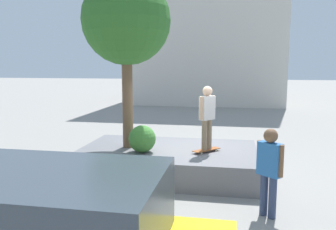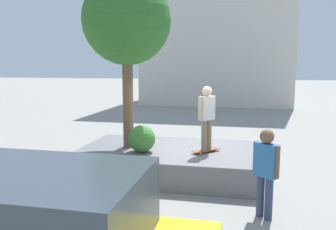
{
  "view_description": "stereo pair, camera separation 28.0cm",
  "coord_description": "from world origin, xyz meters",
  "px_view_note": "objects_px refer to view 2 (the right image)",
  "views": [
    {
      "loc": [
        -1.02,
        9.19,
        2.87
      ],
      "look_at": [
        0.58,
        0.37,
        1.57
      ],
      "focal_mm": 37.12,
      "sensor_mm": 36.0,
      "label": 1
    },
    {
      "loc": [
        -1.3,
        9.14,
        2.87
      ],
      "look_at": [
        0.58,
        0.37,
        1.57
      ],
      "focal_mm": 37.12,
      "sensor_mm": 36.0,
      "label": 2
    }
  ],
  "objects_px": {
    "passerby_with_bag": "(126,209)",
    "bystander_watching": "(266,167)",
    "skateboarder": "(207,113)",
    "planter_ledge": "(168,161)",
    "plaza_tree": "(127,22)",
    "skateboard": "(206,150)"
  },
  "relations": [
    {
      "from": "bystander_watching",
      "to": "passerby_with_bag",
      "type": "xyz_separation_m",
      "value": [
        1.92,
        2.35,
        0.01
      ]
    },
    {
      "from": "skateboard",
      "to": "skateboarder",
      "type": "xyz_separation_m",
      "value": [
        0.0,
        -0.0,
        0.94
      ]
    },
    {
      "from": "plaza_tree",
      "to": "skateboarder",
      "type": "xyz_separation_m",
      "value": [
        -2.12,
        0.18,
        -2.3
      ]
    },
    {
      "from": "plaza_tree",
      "to": "skateboard",
      "type": "bearing_deg",
      "value": 175.03
    },
    {
      "from": "skateboarder",
      "to": "bystander_watching",
      "type": "bearing_deg",
      "value": 121.98
    },
    {
      "from": "skateboarder",
      "to": "planter_ledge",
      "type": "bearing_deg",
      "value": -10.49
    },
    {
      "from": "passerby_with_bag",
      "to": "skateboarder",
      "type": "bearing_deg",
      "value": -97.69
    },
    {
      "from": "plaza_tree",
      "to": "passerby_with_bag",
      "type": "distance_m",
      "value": 5.72
    },
    {
      "from": "planter_ledge",
      "to": "skateboarder",
      "type": "relative_size",
      "value": 2.88
    },
    {
      "from": "passerby_with_bag",
      "to": "bystander_watching",
      "type": "bearing_deg",
      "value": -129.24
    },
    {
      "from": "plaza_tree",
      "to": "skateboard",
      "type": "relative_size",
      "value": 6.15
    },
    {
      "from": "plaza_tree",
      "to": "passerby_with_bag",
      "type": "bearing_deg",
      "value": 108.06
    },
    {
      "from": "planter_ledge",
      "to": "plaza_tree",
      "type": "distance_m",
      "value": 3.79
    },
    {
      "from": "plaza_tree",
      "to": "passerby_with_bag",
      "type": "height_order",
      "value": "plaza_tree"
    },
    {
      "from": "skateboarder",
      "to": "passerby_with_bag",
      "type": "height_order",
      "value": "skateboarder"
    },
    {
      "from": "plaza_tree",
      "to": "planter_ledge",
      "type": "bearing_deg",
      "value": -179.66
    },
    {
      "from": "bystander_watching",
      "to": "passerby_with_bag",
      "type": "bearing_deg",
      "value": 50.76
    },
    {
      "from": "plaza_tree",
      "to": "skateboard",
      "type": "xyz_separation_m",
      "value": [
        -2.12,
        0.18,
        -3.24
      ]
    },
    {
      "from": "bystander_watching",
      "to": "passerby_with_bag",
      "type": "height_order",
      "value": "passerby_with_bag"
    },
    {
      "from": "skateboard",
      "to": "passerby_with_bag",
      "type": "distance_m",
      "value": 4.51
    },
    {
      "from": "bystander_watching",
      "to": "passerby_with_bag",
      "type": "relative_size",
      "value": 0.99
    },
    {
      "from": "bystander_watching",
      "to": "passerby_with_bag",
      "type": "distance_m",
      "value": 3.04
    }
  ]
}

